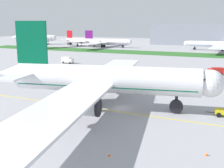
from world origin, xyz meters
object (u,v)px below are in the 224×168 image
(service_truck_baggage_loader, at_px, (68,60))
(parked_airliner_far_centre, at_px, (81,41))
(airliner_foreground, at_px, (102,80))
(service_truck_catering_van, at_px, (216,71))
(ground_crew_marshaller_front, at_px, (75,107))
(parked_airliner_far_left, at_px, (34,38))
(parked_airliner_far_right, at_px, (105,42))
(ground_crew_wingwalker_port, at_px, (24,114))
(traffic_cone_near_nose, at_px, (109,154))
(parked_airliner_far_outer, at_px, (219,44))
(traffic_cone_port_wing, at_px, (207,154))
(ground_crew_wingwalker_starboard, at_px, (50,112))

(service_truck_baggage_loader, xyz_separation_m, parked_airliner_far_centre, (-48.42, 92.32, 2.59))
(airliner_foreground, xyz_separation_m, service_truck_catering_van, (17.62, 52.66, -4.70))
(ground_crew_marshaller_front, relative_size, service_truck_baggage_loader, 0.31)
(parked_airliner_far_left, height_order, parked_airliner_far_right, parked_airliner_far_left)
(ground_crew_wingwalker_port, bearing_deg, service_truck_catering_van, 67.20)
(service_truck_catering_van, height_order, parked_airliner_far_right, parked_airliner_far_right)
(traffic_cone_near_nose, height_order, parked_airliner_far_outer, parked_airliner_far_outer)
(ground_crew_wingwalker_port, bearing_deg, service_truck_baggage_loader, 117.91)
(traffic_cone_near_nose, relative_size, traffic_cone_port_wing, 1.00)
(airliner_foreground, height_order, service_truck_catering_van, airliner_foreground)
(parked_airliner_far_right, bearing_deg, ground_crew_wingwalker_starboard, -67.23)
(service_truck_baggage_loader, height_order, service_truck_catering_van, service_truck_baggage_loader)
(ground_crew_wingwalker_port, height_order, parked_airliner_far_right, parked_airliner_far_right)
(service_truck_baggage_loader, bearing_deg, ground_crew_wingwalker_port, -62.09)
(traffic_cone_near_nose, bearing_deg, service_truck_catering_van, 84.75)
(traffic_cone_near_nose, height_order, parked_airliner_far_left, parked_airliner_far_left)
(service_truck_baggage_loader, distance_m, parked_airliner_far_right, 94.59)
(service_truck_baggage_loader, distance_m, service_truck_catering_van, 64.13)
(ground_crew_wingwalker_starboard, xyz_separation_m, parked_airliner_far_left, (-135.38, 156.30, 4.57))
(ground_crew_marshaller_front, distance_m, traffic_cone_near_nose, 21.21)
(ground_crew_wingwalker_starboard, relative_size, parked_airliner_far_right, 0.03)
(parked_airliner_far_right, bearing_deg, service_truck_catering_van, -46.50)
(airliner_foreground, bearing_deg, service_truck_baggage_loader, 129.45)
(ground_crew_wingwalker_port, bearing_deg, parked_airliner_far_centre, 117.77)
(ground_crew_marshaller_front, height_order, parked_airliner_far_outer, parked_airliner_far_outer)
(ground_crew_wingwalker_port, relative_size, service_truck_catering_van, 0.29)
(airliner_foreground, distance_m, service_truck_catering_van, 55.72)
(parked_airliner_far_left, bearing_deg, ground_crew_marshaller_front, -47.65)
(ground_crew_wingwalker_starboard, bearing_deg, ground_crew_marshaller_front, 62.83)
(parked_airliner_far_centre, relative_size, parked_airliner_far_outer, 0.98)
(traffic_cone_near_nose, bearing_deg, parked_airliner_far_centre, 122.17)
(traffic_cone_port_wing, height_order, parked_airliner_far_left, parked_airliner_far_left)
(traffic_cone_near_nose, distance_m, parked_airliner_far_right, 186.52)
(traffic_cone_port_wing, distance_m, service_truck_baggage_loader, 98.63)
(parked_airliner_far_left, xyz_separation_m, parked_airliner_far_outer, (151.99, 6.34, -1.45))
(ground_crew_wingwalker_starboard, bearing_deg, parked_airliner_far_left, 130.90)
(parked_airliner_far_outer, bearing_deg, service_truck_baggage_loader, -120.29)
(traffic_cone_near_nose, bearing_deg, ground_crew_marshaller_front, 134.56)
(ground_crew_wingwalker_port, relative_size, ground_crew_wingwalker_starboard, 0.92)
(parked_airliner_far_left, bearing_deg, service_truck_baggage_loader, -43.48)
(ground_crew_wingwalker_starboard, relative_size, parked_airliner_far_left, 0.03)
(ground_crew_wingwalker_starboard, relative_size, service_truck_catering_van, 0.32)
(service_truck_catering_van, bearing_deg, parked_airliner_far_outer, 94.24)
(service_truck_baggage_loader, xyz_separation_m, parked_airliner_far_left, (-95.42, 90.50, 4.06))
(service_truck_catering_van, distance_m, parked_airliner_far_right, 130.56)
(ground_crew_wingwalker_port, distance_m, parked_airliner_far_centre, 182.41)
(parked_airliner_far_outer, bearing_deg, traffic_cone_port_wing, -85.67)
(service_truck_catering_van, bearing_deg, parked_airliner_far_right, 133.50)
(ground_crew_wingwalker_port, xyz_separation_m, parked_airliner_far_centre, (-84.99, 161.37, 3.19))
(traffic_cone_port_wing, height_order, parked_airliner_far_right, parked_airliner_far_right)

